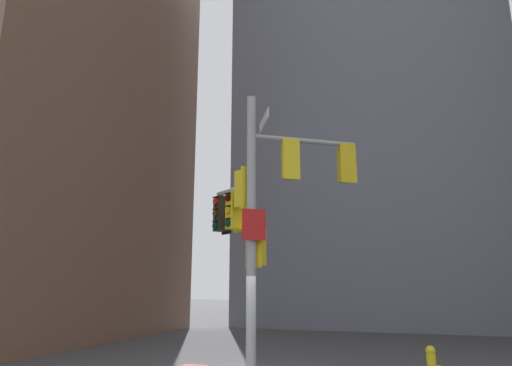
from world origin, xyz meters
name	(u,v)px	position (x,y,z in m)	size (l,w,h in m)	color
building_tower_left	(28,22)	(-14.64, 5.23, 16.04)	(13.49, 13.49, 32.09)	brown
signal_pole_assembly	(262,208)	(0.14, 0.42, 4.31)	(4.04, 2.24, 7.35)	#9EA0A3
fire_hydrant	(432,363)	(4.13, 1.32, 0.45)	(0.33, 0.23, 0.86)	yellow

